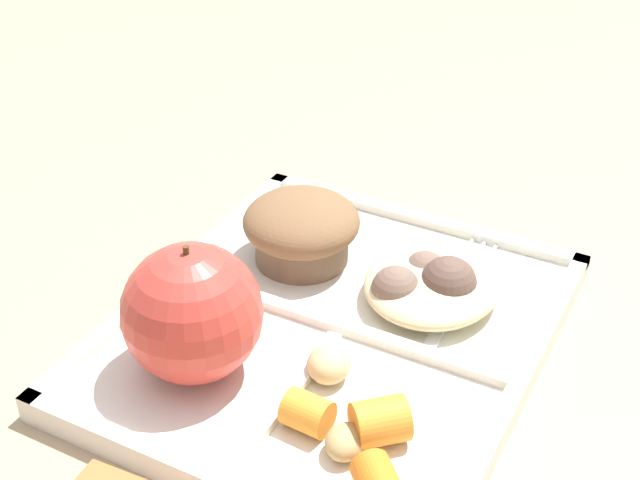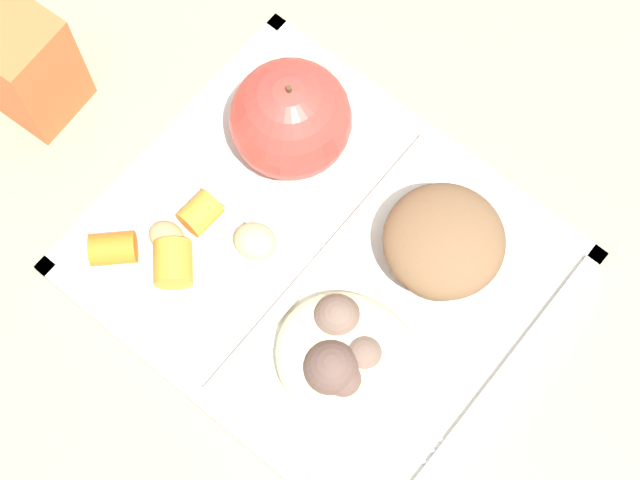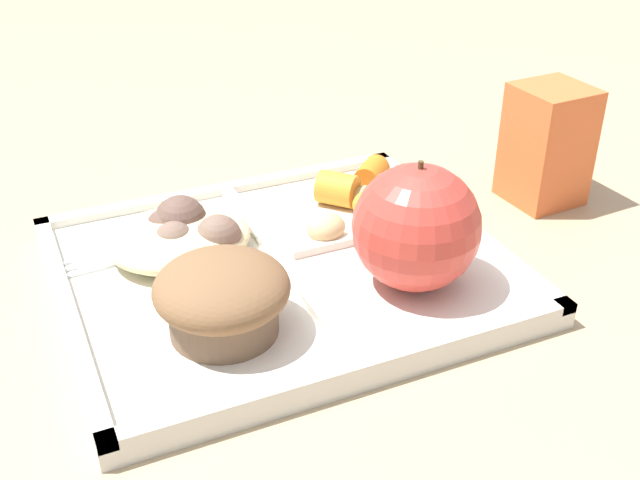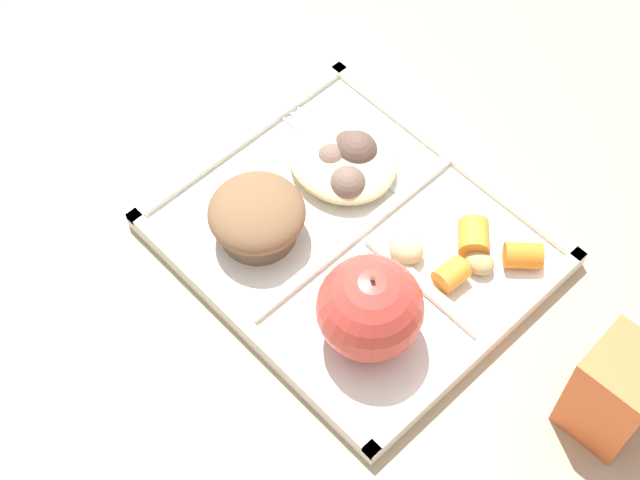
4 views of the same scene
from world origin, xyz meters
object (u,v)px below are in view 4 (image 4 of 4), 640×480
at_px(bran_muffin, 257,217).
at_px(plastic_fork, 329,141).
at_px(green_apple, 370,308).
at_px(lunch_tray, 354,241).
at_px(milk_carton, 615,392).

relative_size(bran_muffin, plastic_fork, 0.58).
height_order(green_apple, plastic_fork, green_apple).
bearing_deg(green_apple, bran_muffin, -0.00).
distance_m(lunch_tray, bran_muffin, 0.09).
height_order(green_apple, bran_muffin, green_apple).
height_order(lunch_tray, bran_muffin, bran_muffin).
xyz_separation_m(bran_muffin, plastic_fork, (0.03, -0.12, -0.02)).
bearing_deg(green_apple, lunch_tray, -37.62).
relative_size(lunch_tray, plastic_fork, 2.10).
relative_size(lunch_tray, bran_muffin, 3.64).
height_order(lunch_tray, milk_carton, milk_carton).
bearing_deg(bran_muffin, green_apple, 180.00).
relative_size(green_apple, bran_muffin, 1.08).
height_order(lunch_tray, green_apple, green_apple).
bearing_deg(green_apple, milk_carton, -154.05).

